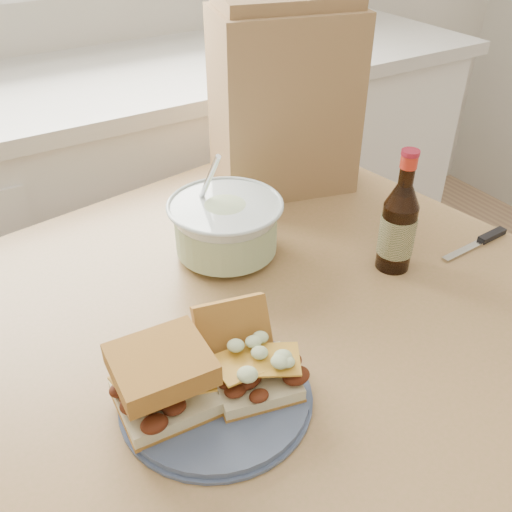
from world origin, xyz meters
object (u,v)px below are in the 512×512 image
beer_bottle (398,226)px  paper_bag (284,102)px  dining_table (273,357)px  coleslaw_bowl (226,229)px  plate (216,395)px

beer_bottle → paper_bag: size_ratio=0.61×
dining_table → coleslaw_bowl: (0.01, 0.17, 0.17)m
plate → paper_bag: bearing=48.2°
paper_bag → coleslaw_bowl: bearing=-128.3°
plate → beer_bottle: beer_bottle is taller
plate → dining_table: bearing=35.4°
coleslaw_bowl → plate: bearing=-121.7°
dining_table → plate: bearing=-153.2°
plate → beer_bottle: 0.43m
dining_table → paper_bag: bearing=46.0°
dining_table → beer_bottle: bearing=-13.4°
dining_table → paper_bag: paper_bag is taller
dining_table → beer_bottle: beer_bottle is taller
beer_bottle → coleslaw_bowl: bearing=132.0°
dining_table → beer_bottle: 0.31m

